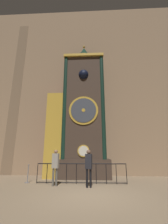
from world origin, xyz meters
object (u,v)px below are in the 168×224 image
(clock_tower, at_px, (79,115))
(visitor_near, at_px, (55,164))
(visitor_far, at_px, (89,164))
(stanchion_post, at_px, (28,177))

(clock_tower, bearing_deg, visitor_near, -112.80)
(clock_tower, xyz_separation_m, visitor_far, (0.75, -2.80, -3.34))
(visitor_near, bearing_deg, visitor_far, 3.12)
(clock_tower, relative_size, visitor_near, 5.77)
(visitor_far, bearing_deg, visitor_near, -175.34)
(visitor_near, xyz_separation_m, stanchion_post, (-1.80, 0.79, -0.78))
(clock_tower, height_order, stanchion_post, clock_tower)
(stanchion_post, bearing_deg, visitor_near, -23.68)
(clock_tower, bearing_deg, visitor_far, -75.03)
(visitor_near, relative_size, visitor_far, 1.00)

